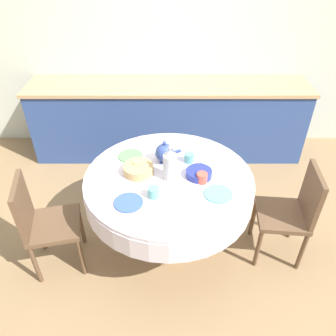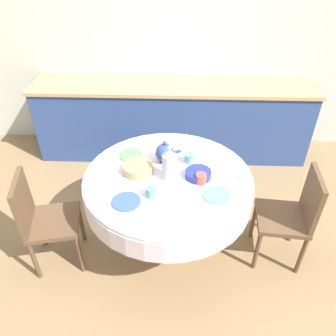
{
  "view_description": "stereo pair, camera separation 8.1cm",
  "coord_description": "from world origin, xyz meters",
  "px_view_note": "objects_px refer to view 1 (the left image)",
  "views": [
    {
      "loc": [
        -0.01,
        -2.03,
        2.35
      ],
      "look_at": [
        0.0,
        0.0,
        0.85
      ],
      "focal_mm": 35.0,
      "sensor_mm": 36.0,
      "label": 1
    },
    {
      "loc": [
        0.08,
        -2.03,
        2.35
      ],
      "look_at": [
        0.0,
        0.0,
        0.85
      ],
      "focal_mm": 35.0,
      "sensor_mm": 36.0,
      "label": 2
    }
  ],
  "objects_px": {
    "chair_right": "(42,221)",
    "chair_left": "(292,210)",
    "coffee_carafe": "(169,164)",
    "teapot": "(164,153)"
  },
  "relations": [
    {
      "from": "coffee_carafe",
      "to": "teapot",
      "type": "xyz_separation_m",
      "value": [
        -0.04,
        0.22,
        -0.04
      ]
    },
    {
      "from": "coffee_carafe",
      "to": "teapot",
      "type": "bearing_deg",
      "value": 100.86
    },
    {
      "from": "chair_left",
      "to": "chair_right",
      "type": "distance_m",
      "value": 1.99
    },
    {
      "from": "chair_right",
      "to": "teapot",
      "type": "relative_size",
      "value": 4.1
    },
    {
      "from": "chair_right",
      "to": "teapot",
      "type": "height_order",
      "value": "teapot"
    },
    {
      "from": "chair_left",
      "to": "teapot",
      "type": "height_order",
      "value": "teapot"
    },
    {
      "from": "teapot",
      "to": "chair_left",
      "type": "bearing_deg",
      "value": -15.74
    },
    {
      "from": "chair_left",
      "to": "coffee_carafe",
      "type": "xyz_separation_m",
      "value": [
        -1.0,
        0.07,
        0.4
      ]
    },
    {
      "from": "chair_right",
      "to": "chair_left",
      "type": "bearing_deg",
      "value": 81.1
    },
    {
      "from": "chair_left",
      "to": "coffee_carafe",
      "type": "height_order",
      "value": "coffee_carafe"
    }
  ]
}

